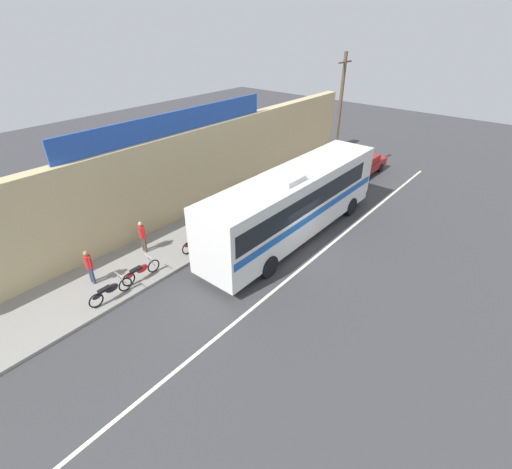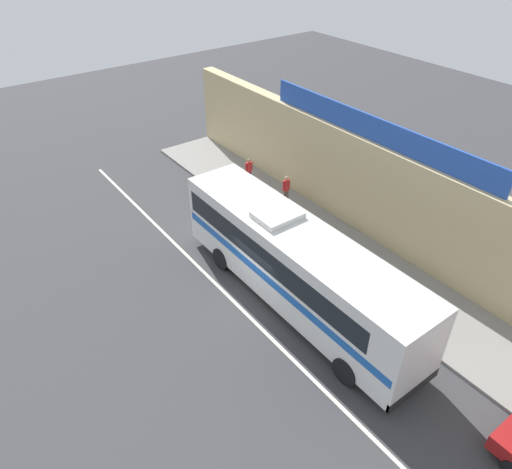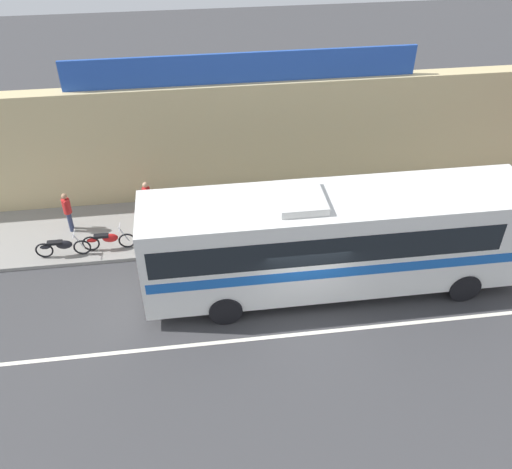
# 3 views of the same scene
# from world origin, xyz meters

# --- Properties ---
(ground_plane) EXTENTS (70.00, 70.00, 0.00)m
(ground_plane) POSITION_xyz_m (0.00, 0.00, 0.00)
(ground_plane) COLOR #3A3A3D
(sidewalk_slab) EXTENTS (30.00, 3.60, 0.14)m
(sidewalk_slab) POSITION_xyz_m (0.00, 5.20, 0.07)
(sidewalk_slab) COLOR gray
(sidewalk_slab) RESTS_ON ground_plane
(storefront_facade) EXTENTS (30.00, 0.70, 4.80)m
(storefront_facade) POSITION_xyz_m (0.00, 7.35, 2.40)
(storefront_facade) COLOR tan
(storefront_facade) RESTS_ON ground_plane
(storefront_billboard) EXTENTS (12.94, 0.12, 1.10)m
(storefront_billboard) POSITION_xyz_m (-1.04, 7.35, 5.35)
(storefront_billboard) COLOR #234CAD
(storefront_billboard) RESTS_ON storefront_facade
(road_center_stripe) EXTENTS (30.00, 0.14, 0.01)m
(road_center_stripe) POSITION_xyz_m (0.00, -0.80, 0.00)
(road_center_stripe) COLOR silver
(road_center_stripe) RESTS_ON ground_plane
(intercity_bus) EXTENTS (12.08, 2.62, 3.78)m
(intercity_bus) POSITION_xyz_m (1.03, 1.20, 2.07)
(intercity_bus) COLOR silver
(intercity_bus) RESTS_ON ground_plane
(motorcycle_red) EXTENTS (1.92, 0.56, 0.94)m
(motorcycle_red) POSITION_xyz_m (-7.93, 3.86, 0.57)
(motorcycle_red) COLOR black
(motorcycle_red) RESTS_ON sidewalk_slab
(motorcycle_purple) EXTENTS (1.94, 0.56, 0.94)m
(motorcycle_purple) POSITION_xyz_m (-3.14, 4.00, 0.57)
(motorcycle_purple) COLOR black
(motorcycle_purple) RESTS_ON sidewalk_slab
(motorcycle_black) EXTENTS (1.89, 0.56, 0.94)m
(motorcycle_black) POSITION_xyz_m (-6.36, 4.04, 0.57)
(motorcycle_black) COLOR black
(motorcycle_black) RESTS_ON sidewalk_slab
(pedestrian_by_curb) EXTENTS (0.30, 0.48, 1.61)m
(pedestrian_by_curb) POSITION_xyz_m (-7.85, 5.42, 1.07)
(pedestrian_by_curb) COLOR navy
(pedestrian_by_curb) RESTS_ON sidewalk_slab
(pedestrian_near_shop) EXTENTS (0.30, 0.48, 1.63)m
(pedestrian_near_shop) POSITION_xyz_m (-4.95, 5.78, 1.08)
(pedestrian_near_shop) COLOR brown
(pedestrian_near_shop) RESTS_ON sidewalk_slab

